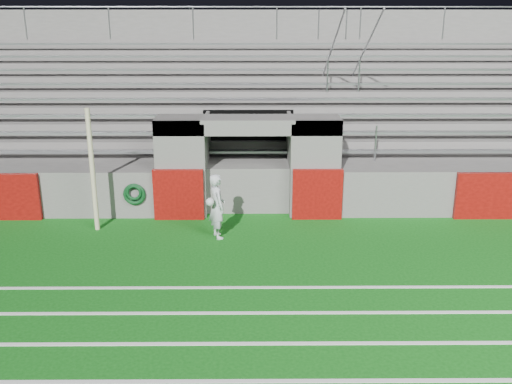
{
  "coord_description": "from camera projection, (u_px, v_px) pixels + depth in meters",
  "views": [
    {
      "loc": [
        0.12,
        -11.14,
        5.16
      ],
      "look_at": [
        0.2,
        1.8,
        1.1
      ],
      "focal_mm": 40.0,
      "sensor_mm": 36.0,
      "label": 1
    }
  ],
  "objects": [
    {
      "name": "field_post",
      "position": [
        92.0,
        171.0,
        13.81
      ],
      "size": [
        0.12,
        0.12,
        3.05
      ],
      "primitive_type": "cylinder",
      "color": "beige",
      "rests_on": "ground"
    },
    {
      "name": "ground",
      "position": [
        247.0,
        266.0,
        12.17
      ],
      "size": [
        90.0,
        90.0,
        0.0
      ],
      "primitive_type": "plane",
      "color": "#0E5411",
      "rests_on": "ground"
    },
    {
      "name": "hose_coil",
      "position": [
        134.0,
        194.0,
        14.75
      ],
      "size": [
        0.58,
        0.14,
        0.58
      ],
      "color": "#0B3917",
      "rests_on": "ground"
    },
    {
      "name": "goalkeeper_with_ball",
      "position": [
        217.0,
        206.0,
        13.53
      ],
      "size": [
        0.56,
        0.71,
        1.58
      ],
      "color": "silver",
      "rests_on": "ground"
    },
    {
      "name": "stadium_structure",
      "position": [
        249.0,
        127.0,
        19.33
      ],
      "size": [
        26.0,
        8.48,
        5.42
      ],
      "color": "#5C5A57",
      "rests_on": "ground"
    }
  ]
}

